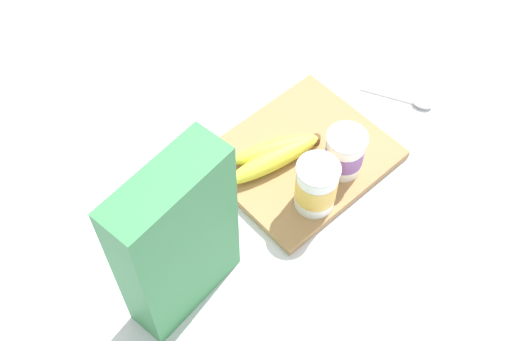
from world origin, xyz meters
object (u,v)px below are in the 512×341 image
at_px(cutting_board, 301,157).
at_px(spoon, 408,100).
at_px(cereal_box, 177,242).
at_px(yogurt_cup_back, 316,186).
at_px(banana_bunch, 275,155).
at_px(yogurt_cup_front, 345,153).

bearing_deg(cutting_board, spoon, 170.85).
xyz_separation_m(cereal_box, spoon, (-0.53, -0.02, -0.14)).
height_order(cutting_board, yogurt_cup_back, yogurt_cup_back).
height_order(cereal_box, yogurt_cup_back, cereal_box).
bearing_deg(yogurt_cup_back, spoon, -171.20).
xyz_separation_m(cutting_board, yogurt_cup_back, (0.05, 0.08, 0.06)).
relative_size(cereal_box, spoon, 2.32).
relative_size(cutting_board, banana_bunch, 1.55).
xyz_separation_m(cereal_box, yogurt_cup_front, (-0.32, 0.01, -0.09)).
xyz_separation_m(cereal_box, banana_bunch, (-0.25, -0.08, -0.11)).
xyz_separation_m(yogurt_cup_front, spoon, (-0.20, -0.03, -0.05)).
relative_size(cutting_board, yogurt_cup_back, 2.95).
bearing_deg(cutting_board, yogurt_cup_back, 57.98).
bearing_deg(cereal_box, yogurt_cup_back, 166.13).
xyz_separation_m(cutting_board, cereal_box, (0.29, 0.06, 0.14)).
distance_m(yogurt_cup_front, yogurt_cup_back, 0.09).
height_order(cutting_board, banana_bunch, banana_bunch).
bearing_deg(spoon, yogurt_cup_back, 8.80).
distance_m(cutting_board, cereal_box, 0.33).
relative_size(cutting_board, spoon, 2.25).
height_order(banana_bunch, spoon, banana_bunch).
height_order(yogurt_cup_front, banana_bunch, yogurt_cup_front).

